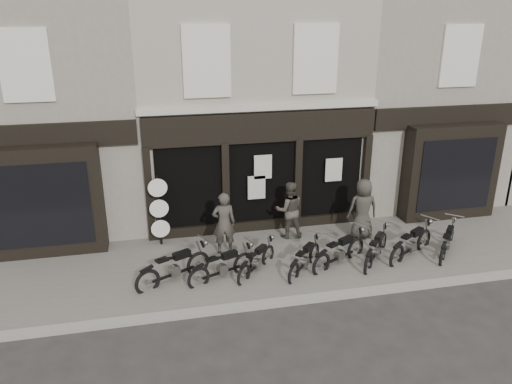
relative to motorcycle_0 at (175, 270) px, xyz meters
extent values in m
plane|color=#2D2B28|center=(2.94, -0.27, -0.42)|extent=(90.00, 90.00, 0.00)
cube|color=#635E57|center=(2.94, 0.63, -0.36)|extent=(30.00, 4.20, 0.12)
cube|color=gray|center=(2.94, -1.52, -0.35)|extent=(30.00, 0.25, 0.13)
cube|color=#A6A18E|center=(2.94, 5.73, 3.68)|extent=(7.20, 6.00, 8.20)
cube|color=black|center=(2.94, 2.65, 3.03)|extent=(7.10, 0.18, 0.90)
cube|color=black|center=(2.94, 2.71, 1.08)|extent=(6.50, 0.10, 2.95)
cube|color=black|center=(2.94, 2.64, -0.20)|extent=(7.10, 0.20, 0.44)
cube|color=beige|center=(2.94, 2.68, 3.63)|extent=(7.30, 0.22, 0.18)
cube|color=white|center=(1.34, 2.68, 4.98)|extent=(1.35, 0.12, 2.00)
cube|color=black|center=(1.34, 2.71, 4.98)|extent=(1.05, 0.06, 1.70)
cube|color=white|center=(4.54, 2.68, 4.98)|extent=(1.35, 0.12, 2.00)
cube|color=black|center=(4.54, 2.71, 4.98)|extent=(1.05, 0.06, 1.70)
cube|color=black|center=(-0.51, 2.63, 1.13)|extent=(0.22, 0.22, 3.00)
cube|color=black|center=(1.79, 2.63, 1.13)|extent=(0.22, 0.22, 3.00)
cube|color=black|center=(4.09, 2.63, 1.13)|extent=(0.22, 0.22, 3.00)
cube|color=black|center=(6.39, 2.63, 1.13)|extent=(0.22, 0.22, 3.00)
cube|color=silver|center=(2.94, 2.53, 1.83)|extent=(0.55, 0.04, 0.75)
cube|color=silver|center=(5.24, 2.53, 1.58)|extent=(0.55, 0.04, 0.75)
cube|color=silver|center=(2.74, 2.53, 1.18)|extent=(0.55, 0.04, 0.75)
cube|color=gray|center=(-3.41, 5.73, 3.68)|extent=(5.50, 6.00, 8.20)
cube|color=black|center=(-3.41, 2.38, 1.28)|extent=(3.20, 0.70, 3.20)
cube|color=black|center=(-3.41, 2.03, 1.28)|extent=(2.60, 0.06, 2.40)
cube|color=black|center=(-3.41, 2.68, 3.08)|extent=(5.40, 0.16, 0.70)
cube|color=white|center=(-3.41, 2.69, 4.98)|extent=(1.30, 0.10, 1.90)
cube|color=black|center=(-3.41, 2.72, 4.98)|extent=(1.00, 0.06, 1.60)
cube|color=gray|center=(9.29, 5.73, 3.68)|extent=(5.50, 6.00, 8.20)
cube|color=black|center=(9.29, 2.38, 1.28)|extent=(3.20, 0.70, 3.20)
cube|color=black|center=(9.29, 2.03, 1.28)|extent=(2.60, 0.06, 2.40)
cube|color=black|center=(9.29, 2.68, 3.08)|extent=(5.40, 0.16, 0.70)
cube|color=white|center=(9.29, 2.69, 4.98)|extent=(1.30, 0.10, 1.90)
cube|color=black|center=(9.29, 2.72, 4.98)|extent=(1.00, 0.06, 1.60)
torus|color=black|center=(0.64, 0.33, -0.07)|extent=(0.67, 0.40, 0.71)
torus|color=black|center=(-0.70, -0.36, -0.07)|extent=(0.67, 0.40, 0.71)
cube|color=black|center=(-0.03, -0.01, -0.11)|extent=(1.12, 0.61, 0.06)
cube|color=gray|center=(-0.01, 0.00, -0.03)|extent=(0.31, 0.28, 0.27)
cube|color=black|center=(0.21, 0.11, 0.36)|extent=(0.50, 0.37, 0.18)
cube|color=black|center=(-0.30, -0.16, 0.40)|extent=(0.37, 0.33, 0.06)
cylinder|color=gray|center=(0.85, 0.43, 0.61)|extent=(0.31, 0.55, 0.04)
torus|color=black|center=(1.85, 0.13, -0.10)|extent=(0.63, 0.33, 0.65)
torus|color=black|center=(0.58, -0.41, -0.10)|extent=(0.63, 0.33, 0.65)
cube|color=black|center=(1.22, -0.14, -0.14)|extent=(1.06, 0.48, 0.06)
cube|color=gray|center=(1.23, -0.13, -0.06)|extent=(0.28, 0.25, 0.25)
cube|color=black|center=(1.44, -0.04, 0.30)|extent=(0.47, 0.32, 0.16)
cube|color=black|center=(0.95, -0.25, 0.34)|extent=(0.34, 0.29, 0.06)
cylinder|color=gray|center=(2.05, 0.21, 0.53)|extent=(0.25, 0.52, 0.03)
torus|color=black|center=(2.62, 0.49, -0.12)|extent=(0.47, 0.50, 0.61)
torus|color=black|center=(1.74, -0.47, -0.12)|extent=(0.47, 0.50, 0.61)
cube|color=black|center=(2.18, 0.01, -0.16)|extent=(0.75, 0.81, 0.05)
cube|color=gray|center=(2.19, 0.02, -0.08)|extent=(0.26, 0.27, 0.23)
cube|color=black|center=(2.34, 0.18, 0.25)|extent=(0.39, 0.40, 0.15)
cube|color=black|center=(2.00, -0.19, 0.29)|extent=(0.31, 0.32, 0.05)
cylinder|color=gray|center=(2.75, 0.63, 0.47)|extent=(0.40, 0.37, 0.03)
torus|color=black|center=(3.91, 0.30, -0.12)|extent=(0.47, 0.51, 0.62)
torus|color=black|center=(3.03, -0.67, -0.12)|extent=(0.47, 0.51, 0.62)
cube|color=black|center=(3.47, -0.18, -0.15)|extent=(0.76, 0.83, 0.05)
cube|color=gray|center=(3.48, -0.17, -0.08)|extent=(0.27, 0.27, 0.24)
cube|color=black|center=(3.63, -0.01, 0.26)|extent=(0.39, 0.41, 0.15)
cube|color=black|center=(3.29, -0.38, 0.30)|extent=(0.32, 0.32, 0.05)
cylinder|color=gray|center=(4.04, 0.45, 0.48)|extent=(0.41, 0.38, 0.03)
torus|color=black|center=(5.14, 0.28, -0.08)|extent=(0.64, 0.41, 0.68)
torus|color=black|center=(3.87, -0.41, -0.08)|extent=(0.64, 0.41, 0.68)
cube|color=black|center=(4.51, -0.06, -0.12)|extent=(1.07, 0.61, 0.06)
cube|color=gray|center=(4.53, -0.05, -0.04)|extent=(0.30, 0.27, 0.26)
cube|color=black|center=(4.74, 0.06, 0.34)|extent=(0.48, 0.37, 0.17)
cube|color=black|center=(4.25, -0.21, 0.38)|extent=(0.36, 0.32, 0.06)
cylinder|color=gray|center=(5.34, 0.39, 0.58)|extent=(0.31, 0.53, 0.04)
torus|color=black|center=(6.05, 0.44, -0.09)|extent=(0.50, 0.56, 0.66)
torus|color=black|center=(5.13, -0.62, -0.09)|extent=(0.50, 0.56, 0.66)
cube|color=black|center=(5.59, -0.09, -0.13)|extent=(0.79, 0.91, 0.06)
cube|color=gray|center=(5.61, -0.08, -0.06)|extent=(0.28, 0.29, 0.25)
cube|color=black|center=(5.76, 0.10, 0.31)|extent=(0.42, 0.45, 0.17)
cube|color=black|center=(5.40, -0.31, 0.35)|extent=(0.34, 0.35, 0.06)
cylinder|color=gray|center=(6.19, 0.60, 0.55)|extent=(0.45, 0.40, 0.03)
torus|color=black|center=(7.33, 0.35, -0.08)|extent=(0.64, 0.44, 0.69)
torus|color=black|center=(6.07, -0.42, -0.08)|extent=(0.64, 0.44, 0.69)
cube|color=black|center=(6.70, -0.04, -0.12)|extent=(1.06, 0.68, 0.06)
cube|color=gray|center=(6.72, -0.03, -0.04)|extent=(0.31, 0.28, 0.27)
cube|color=black|center=(6.93, 0.10, 0.35)|extent=(0.49, 0.39, 0.17)
cube|color=black|center=(6.44, -0.20, 0.39)|extent=(0.37, 0.33, 0.06)
cylinder|color=gray|center=(7.52, 0.47, 0.60)|extent=(0.34, 0.52, 0.04)
torus|color=black|center=(8.27, 0.42, -0.10)|extent=(0.49, 0.55, 0.65)
torus|color=black|center=(7.36, -0.62, -0.10)|extent=(0.49, 0.55, 0.65)
cube|color=black|center=(7.81, -0.10, -0.14)|extent=(0.79, 0.89, 0.06)
cube|color=gray|center=(7.83, -0.08, -0.06)|extent=(0.28, 0.29, 0.25)
cube|color=black|center=(7.98, 0.09, 0.30)|extent=(0.41, 0.44, 0.16)
cube|color=black|center=(7.62, -0.31, 0.34)|extent=(0.33, 0.34, 0.06)
cylinder|color=gray|center=(8.41, 0.58, 0.53)|extent=(0.44, 0.39, 0.03)
imported|color=#3F3A34|center=(1.51, 1.30, 0.62)|extent=(0.69, 0.47, 1.84)
imported|color=#464139|center=(3.62, 1.93, 0.60)|extent=(0.91, 0.73, 1.79)
imported|color=#393630|center=(5.82, 1.44, 0.64)|extent=(0.96, 0.67, 1.87)
cylinder|color=black|center=(-0.26, 2.23, -0.39)|extent=(0.36, 0.36, 0.06)
cylinder|color=black|center=(-0.26, 2.23, 0.73)|extent=(0.07, 0.07, 2.29)
cylinder|color=black|center=(-0.26, 2.20, 1.52)|extent=(0.56, 0.06, 0.56)
cylinder|color=white|center=(-0.26, 2.17, 1.52)|extent=(0.56, 0.03, 0.56)
cylinder|color=black|center=(-0.26, 2.20, 0.87)|extent=(0.56, 0.06, 0.56)
cylinder|color=white|center=(-0.26, 2.17, 0.87)|extent=(0.56, 0.03, 0.56)
cylinder|color=black|center=(-0.26, 2.20, 0.23)|extent=(0.56, 0.06, 0.56)
cylinder|color=white|center=(-0.26, 2.17, 0.23)|extent=(0.56, 0.03, 0.56)
camera|label=1|loc=(-0.37, -11.62, 6.40)|focal=35.00mm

